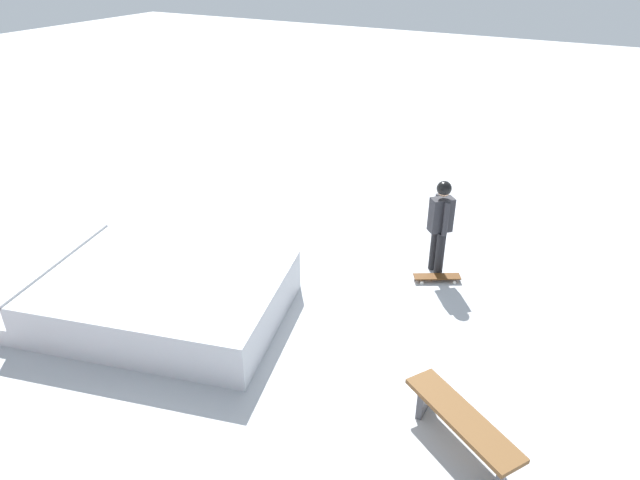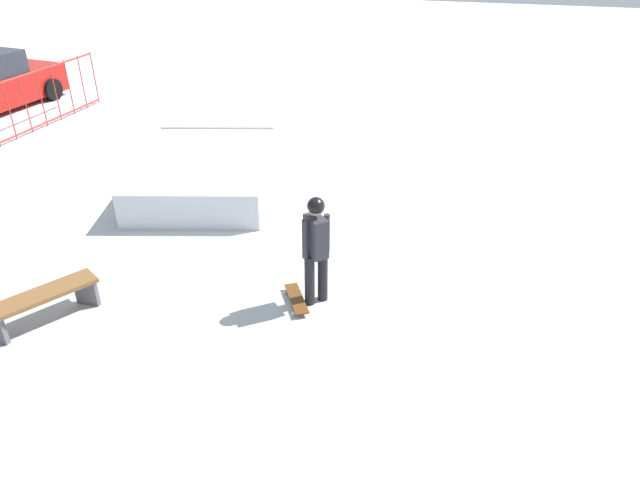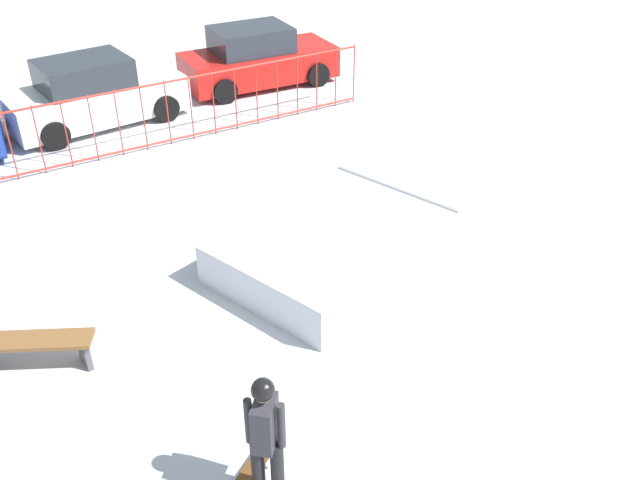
% 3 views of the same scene
% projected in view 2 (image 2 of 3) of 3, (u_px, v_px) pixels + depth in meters
% --- Properties ---
extents(ground_plane, '(60.00, 60.00, 0.00)m').
position_uv_depth(ground_plane, '(220.00, 212.00, 11.42)').
color(ground_plane, '#B7BABF').
extents(skate_ramp, '(5.87, 3.83, 0.74)m').
position_uv_depth(skate_ramp, '(209.00, 166.00, 12.60)').
color(skate_ramp, silver).
rests_on(skate_ramp, ground).
extents(skater, '(0.43, 0.42, 1.73)m').
position_uv_depth(skater, '(316.00, 243.00, 8.37)').
color(skater, black).
rests_on(skater, ground).
extents(skateboard, '(0.79, 0.57, 0.09)m').
position_uv_depth(skateboard, '(296.00, 299.00, 8.79)').
color(skateboard, '#593314').
rests_on(skateboard, ground).
extents(park_bench, '(1.57, 1.19, 0.48)m').
position_uv_depth(park_bench, '(40.00, 302.00, 8.25)').
color(park_bench, brown).
rests_on(park_bench, ground).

